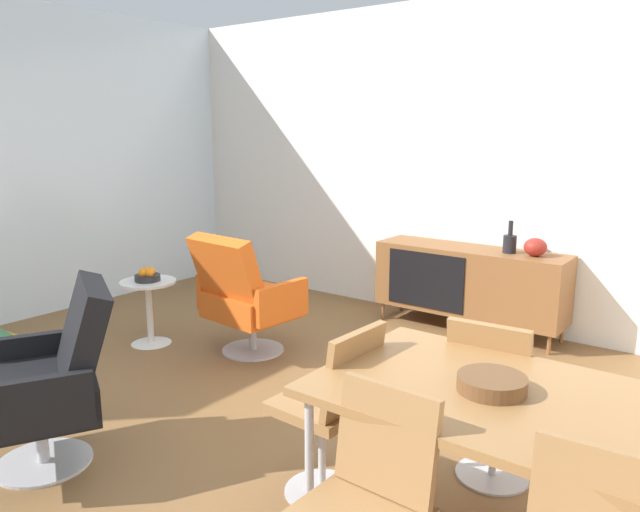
{
  "coord_description": "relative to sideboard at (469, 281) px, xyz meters",
  "views": [
    {
      "loc": [
        2.2,
        -2.45,
        1.71
      ],
      "look_at": [
        -0.01,
        0.48,
        0.93
      ],
      "focal_mm": 34.1,
      "sensor_mm": 36.0,
      "label": 1
    }
  ],
  "objects": [
    {
      "name": "wall_back",
      "position": [
        -0.2,
        0.3,
        0.96
      ],
      "size": [
        6.8,
        0.12,
        2.8
      ],
      "primitive_type": "cube",
      "color": "white",
      "rests_on": "ground_plane"
    },
    {
      "name": "lounge_chair_red",
      "position": [
        -1.13,
        -1.54,
        0.03
      ],
      "size": [
        0.76,
        0.7,
        0.95
      ],
      "color": "#D85919",
      "rests_on": "ground_plane"
    },
    {
      "name": "vase_cobalt",
      "position": [
        0.33,
        0.0,
        0.36
      ],
      "size": [
        0.11,
        0.11,
        0.26
      ],
      "color": "black",
      "rests_on": "sideboard"
    },
    {
      "name": "dining_chair_front_left",
      "position": [
        1.03,
        -3.22,
        0.03
      ],
      "size": [
        0.41,
        0.44,
        0.86
      ],
      "color": "#9E7042",
      "rests_on": "ground_plane"
    },
    {
      "name": "ground_plane",
      "position": [
        -0.2,
        -2.3,
        -0.44
      ],
      "size": [
        8.32,
        8.32,
        0.0
      ],
      "primitive_type": "plane",
      "color": "brown"
    },
    {
      "name": "dining_chair_back_left",
      "position": [
        1.04,
        -2.1,
        0.03
      ],
      "size": [
        0.43,
        0.45,
        0.86
      ],
      "color": "#9E7042",
      "rests_on": "ground_plane"
    },
    {
      "name": "fruit_bowl",
      "position": [
        -1.91,
        -1.85,
        0.12
      ],
      "size": [
        0.2,
        0.2,
        0.11
      ],
      "color": "#262628",
      "rests_on": "side_table_round"
    },
    {
      "name": "vase_sculptural_dark",
      "position": [
        0.53,
        0.0,
        0.35
      ],
      "size": [
        0.18,
        0.18,
        0.14
      ],
      "color": "maroon",
      "rests_on": "sideboard"
    },
    {
      "name": "armchair_black_shell",
      "position": [
        -0.84,
        -3.27,
        0.03
      ],
      "size": [
        0.88,
        0.86,
        0.95
      ],
      "color": "black",
      "rests_on": "ground_plane"
    },
    {
      "name": "dining_table",
      "position": [
        1.38,
        -2.66,
        0.26
      ],
      "size": [
        1.6,
        0.9,
        0.74
      ],
      "color": "olive",
      "rests_on": "ground_plane"
    },
    {
      "name": "dining_chair_near_window",
      "position": [
        0.49,
        -2.66,
        0.03
      ],
      "size": [
        0.44,
        0.42,
        0.86
      ],
      "color": "#9E7042",
      "rests_on": "ground_plane"
    },
    {
      "name": "wooden_bowl_on_table",
      "position": [
        1.23,
        -2.66,
        0.33
      ],
      "size": [
        0.26,
        0.26,
        0.06
      ],
      "primitive_type": "cylinder",
      "color": "brown",
      "rests_on": "dining_table"
    },
    {
      "name": "side_table_round",
      "position": [
        -1.91,
        -1.85,
        -0.12
      ],
      "size": [
        0.44,
        0.44,
        0.52
      ],
      "color": "white",
      "rests_on": "ground_plane"
    },
    {
      "name": "sideboard",
      "position": [
        0.0,
        0.0,
        0.0
      ],
      "size": [
        1.6,
        0.45,
        0.72
      ],
      "color": "brown",
      "rests_on": "ground_plane"
    }
  ]
}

